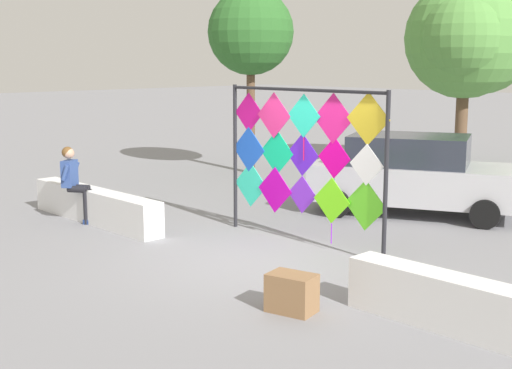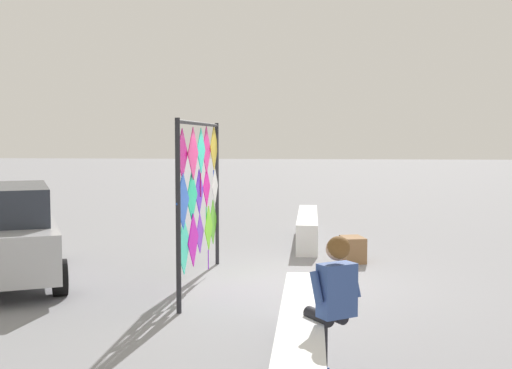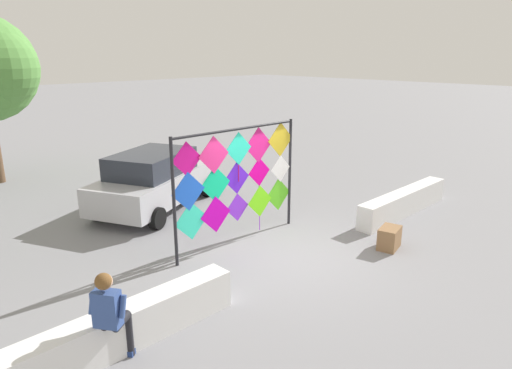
% 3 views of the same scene
% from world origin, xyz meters
% --- Properties ---
extents(ground, '(120.00, 120.00, 0.00)m').
position_xyz_m(ground, '(0.00, 0.00, 0.00)').
color(ground, gray).
extents(plaza_ledge_left, '(3.92, 0.45, 0.65)m').
position_xyz_m(plaza_ledge_left, '(-4.22, -0.41, 0.33)').
color(plaza_ledge_left, white).
rests_on(plaza_ledge_left, ground).
extents(plaza_ledge_right, '(3.92, 0.45, 0.65)m').
position_xyz_m(plaza_ledge_right, '(4.22, -0.41, 0.33)').
color(plaza_ledge_right, white).
rests_on(plaza_ledge_right, ground).
extents(kite_display_rack, '(3.56, 0.09, 2.71)m').
position_xyz_m(kite_display_rack, '(-0.32, 1.31, 1.62)').
color(kite_display_rack, '#232328').
rests_on(kite_display_rack, ground).
extents(seated_vendor, '(0.73, 0.67, 1.50)m').
position_xyz_m(seated_vendor, '(-4.46, -0.70, 0.88)').
color(seated_vendor, black).
rests_on(seated_vendor, ground).
extents(cardboard_box_large, '(0.67, 0.52, 0.49)m').
position_xyz_m(cardboard_box_large, '(1.89, -1.31, 0.25)').
color(cardboard_box_large, olive).
rests_on(cardboard_box_large, ground).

